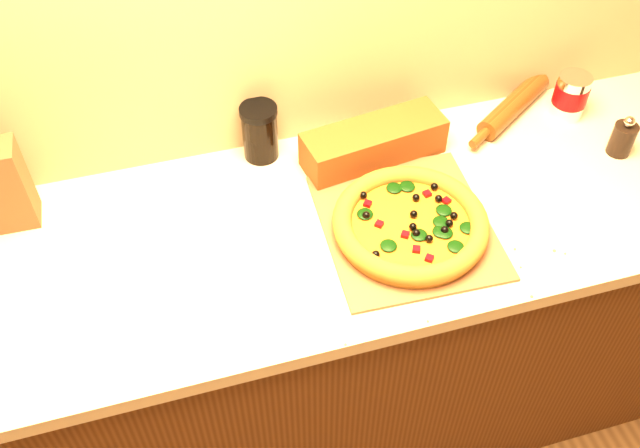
# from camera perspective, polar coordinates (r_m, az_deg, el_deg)

# --- Properties ---
(cabinet) EXTENTS (2.80, 0.65, 0.86)m
(cabinet) POSITION_cam_1_polar(r_m,az_deg,el_deg) (2.05, -1.77, -9.35)
(cabinet) COLOR #48260F
(cabinet) RESTS_ON ground
(countertop) EXTENTS (2.84, 0.68, 0.04)m
(countertop) POSITION_cam_1_polar(r_m,az_deg,el_deg) (1.69, -2.11, -0.98)
(countertop) COLOR beige
(countertop) RESTS_ON cabinet
(pizza_peel) EXTENTS (0.40, 0.59, 0.01)m
(pizza_peel) POSITION_cam_1_polar(r_m,az_deg,el_deg) (1.70, 6.72, 0.28)
(pizza_peel) COLOR brown
(pizza_peel) RESTS_ON countertop
(pizza) EXTENTS (0.36, 0.36, 0.05)m
(pizza) POSITION_cam_1_polar(r_m,az_deg,el_deg) (1.66, 7.24, 0.01)
(pizza) COLOR #B0742C
(pizza) RESTS_ON pizza_peel
(pepper_grinder) EXTENTS (0.06, 0.06, 0.12)m
(pepper_grinder) POSITION_cam_1_polar(r_m,az_deg,el_deg) (2.00, 23.06, 6.34)
(pepper_grinder) COLOR black
(pepper_grinder) RESTS_ON countertop
(rolling_pin) EXTENTS (0.37, 0.26, 0.06)m
(rolling_pin) POSITION_cam_1_polar(r_m,az_deg,el_deg) (2.04, 15.24, 9.16)
(rolling_pin) COLOR #502B0D
(rolling_pin) RESTS_ON countertop
(coffee_canister) EXTENTS (0.09, 0.09, 0.12)m
(coffee_canister) POSITION_cam_1_polar(r_m,az_deg,el_deg) (2.07, 19.41, 9.69)
(coffee_canister) COLOR silver
(coffee_canister) RESTS_ON countertop
(bread_bag) EXTENTS (0.38, 0.17, 0.10)m
(bread_bag) POSITION_cam_1_polar(r_m,az_deg,el_deg) (1.83, 4.31, 6.47)
(bread_bag) COLOR maroon
(bread_bag) RESTS_ON countertop
(paper_bag) EXTENTS (0.11, 0.09, 0.22)m
(paper_bag) POSITION_cam_1_polar(r_m,az_deg,el_deg) (1.77, -24.06, 2.81)
(paper_bag) COLOR brown
(paper_bag) RESTS_ON countertop
(dark_jar) EXTENTS (0.09, 0.09, 0.15)m
(dark_jar) POSITION_cam_1_polar(r_m,az_deg,el_deg) (1.82, -4.83, 7.36)
(dark_jar) COLOR black
(dark_jar) RESTS_ON countertop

